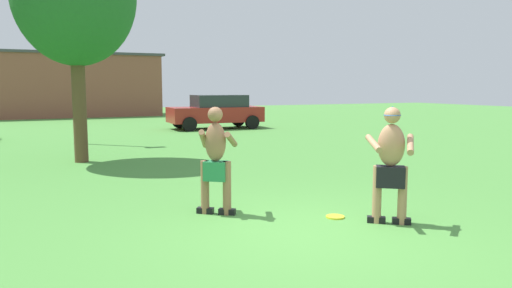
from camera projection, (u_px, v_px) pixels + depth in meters
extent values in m
plane|color=#4C8E3D|center=(311.00, 232.00, 6.58)|extent=(80.00, 80.00, 0.00)
cube|color=black|center=(205.00, 210.00, 7.55)|extent=(0.27, 0.24, 0.09)
cylinder|color=#936647|center=(205.00, 187.00, 7.51)|extent=(0.13, 0.13, 0.83)
cube|color=black|center=(227.00, 212.00, 7.48)|extent=(0.27, 0.24, 0.09)
cylinder|color=#936647|center=(227.00, 188.00, 7.44)|extent=(0.13, 0.13, 0.83)
cube|color=#28844C|center=(216.00, 171.00, 7.44)|extent=(0.42, 0.40, 0.30)
ellipsoid|color=#936647|center=(215.00, 142.00, 7.39)|extent=(0.39, 0.37, 0.60)
cylinder|color=#936647|center=(204.00, 139.00, 7.53)|extent=(0.32, 0.53, 0.34)
cylinder|color=#936647|center=(231.00, 140.00, 7.44)|extent=(0.40, 0.51, 0.29)
sphere|color=#936647|center=(215.00, 114.00, 7.34)|extent=(0.23, 0.23, 0.23)
cube|color=black|center=(401.00, 221.00, 6.96)|extent=(0.27, 0.24, 0.09)
cylinder|color=tan|center=(402.00, 196.00, 6.92)|extent=(0.13, 0.13, 0.84)
cube|color=black|center=(376.00, 220.00, 7.03)|extent=(0.27, 0.24, 0.09)
cylinder|color=tan|center=(377.00, 194.00, 6.99)|extent=(0.13, 0.13, 0.84)
cube|color=black|center=(390.00, 177.00, 6.92)|extent=(0.46, 0.43, 0.30)
ellipsoid|color=tan|center=(391.00, 145.00, 6.87)|extent=(0.44, 0.40, 0.61)
cylinder|color=tan|center=(410.00, 144.00, 6.72)|extent=(0.45, 0.49, 0.25)
cylinder|color=tan|center=(374.00, 143.00, 6.82)|extent=(0.31, 0.57, 0.21)
sphere|color=tan|center=(392.00, 115.00, 6.82)|extent=(0.23, 0.23, 0.23)
cone|color=#194CA5|center=(392.00, 111.00, 6.81)|extent=(0.34, 0.34, 0.13)
cylinder|color=yellow|center=(335.00, 217.00, 7.31)|extent=(0.28, 0.28, 0.03)
cube|color=maroon|center=(215.00, 114.00, 22.68)|extent=(4.36, 1.94, 0.70)
cube|color=#282D33|center=(219.00, 101.00, 22.69)|extent=(2.46, 1.66, 0.56)
cylinder|color=black|center=(189.00, 124.00, 21.31)|extent=(0.65, 0.24, 0.64)
cylinder|color=black|center=(179.00, 121.00, 22.95)|extent=(0.65, 0.24, 0.64)
cylinder|color=black|center=(252.00, 122.00, 22.50)|extent=(0.65, 0.24, 0.64)
cylinder|color=black|center=(238.00, 120.00, 24.14)|extent=(0.65, 0.24, 0.64)
cylinder|color=black|center=(76.00, 64.00, 16.41)|extent=(0.12, 0.12, 5.45)
cube|color=brown|center=(65.00, 86.00, 31.85)|extent=(11.79, 4.43, 3.99)
cube|color=#3F3F44|center=(64.00, 54.00, 31.60)|extent=(12.26, 4.61, 0.16)
cylinder|color=brown|center=(79.00, 104.00, 12.53)|extent=(0.35, 0.35, 3.03)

